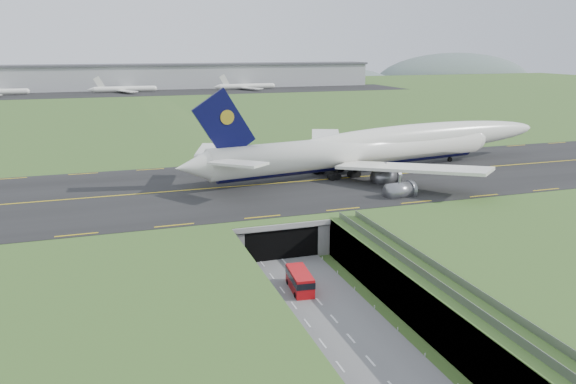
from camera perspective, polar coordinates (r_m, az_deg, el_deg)
name	(u,v)px	position (r m, az deg, el deg)	size (l,w,h in m)	color
ground	(299,280)	(81.82, 1.12, -8.91)	(900.00, 900.00, 0.00)	#395E25
airfield_deck	(299,260)	(80.67, 1.14, -6.95)	(800.00, 800.00, 6.00)	gray
trench_road	(318,301)	(75.39, 3.05, -10.99)	(12.00, 75.00, 0.20)	slate
taxiway	(243,186)	(109.96, -4.56, 0.60)	(800.00, 44.00, 0.18)	black
tunnel_portal	(267,224)	(95.56, -2.19, -3.26)	(17.00, 22.30, 6.00)	gray
guideway	(443,288)	(68.61, 15.43, -9.43)	(3.00, 53.00, 7.05)	#A8A8A3
jumbo_jet	(382,147)	(124.24, 9.49, 4.55)	(92.44, 59.30, 19.87)	white
shuttle_tram	(300,281)	(77.71, 1.21, -9.00)	(3.14, 6.95, 2.78)	red
cargo_terminal	(142,76)	(371.45, -14.66, 11.29)	(320.00, 67.00, 15.60)	#B2B2B2
distant_hills	(207,88)	(509.96, -8.23, 10.37)	(700.00, 91.00, 60.00)	slate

